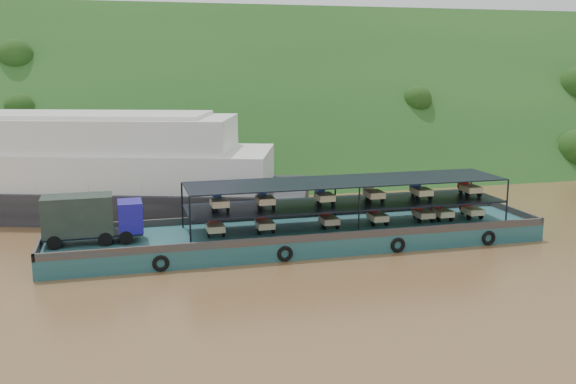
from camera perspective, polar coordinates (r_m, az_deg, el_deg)
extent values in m
plane|color=brown|center=(47.02, 3.30, -4.40)|extent=(160.00, 160.00, 0.00)
cube|color=#163A15|center=(81.24, -4.61, 2.32)|extent=(140.00, 39.60, 39.60)
cube|color=#16474D|center=(45.84, 1.04, -4.02)|extent=(35.00, 7.00, 1.20)
cube|color=#592D19|center=(48.81, -0.04, -2.03)|extent=(35.00, 0.20, 0.50)
cube|color=#592D19|center=(42.47, 2.31, -4.10)|extent=(35.00, 0.20, 0.50)
cube|color=#592D19|center=(52.97, 19.47, -1.62)|extent=(0.20, 7.00, 0.50)
cube|color=#592D19|center=(44.30, -21.21, -4.23)|extent=(0.20, 7.00, 0.50)
torus|color=black|center=(40.88, -11.24, -6.25)|extent=(1.06, 0.26, 1.06)
torus|color=black|center=(42.06, -0.26, -5.52)|extent=(1.06, 0.26, 1.06)
torus|color=black|center=(44.67, 9.75, -4.67)|extent=(1.06, 0.26, 1.06)
torus|color=black|center=(47.94, 17.41, -3.93)|extent=(1.06, 0.26, 1.06)
cylinder|color=black|center=(43.22, -20.06, -4.24)|extent=(0.92, 0.33, 0.92)
cylinder|color=black|center=(45.07, -19.88, -3.60)|extent=(0.92, 0.33, 0.92)
cylinder|color=black|center=(43.06, -15.92, -4.04)|extent=(0.92, 0.33, 0.92)
cylinder|color=black|center=(44.92, -15.92, -3.40)|extent=(0.92, 0.33, 0.92)
cylinder|color=black|center=(43.06, -14.21, -3.94)|extent=(0.92, 0.33, 0.92)
cylinder|color=black|center=(44.92, -14.28, -3.31)|extent=(0.92, 0.33, 0.92)
cube|color=black|center=(43.97, -16.89, -3.59)|extent=(6.25, 2.09, 0.18)
cube|color=navy|center=(43.71, -13.85, -2.09)|extent=(1.59, 2.22, 2.02)
cube|color=black|center=(43.65, -12.85, -1.56)|extent=(0.08, 1.83, 0.82)
cube|color=black|center=(43.69, -18.19, -1.96)|extent=(4.42, 2.25, 2.57)
cube|color=black|center=(46.35, 5.22, -1.02)|extent=(23.00, 5.00, 0.12)
cube|color=black|center=(46.03, 5.26, 0.98)|extent=(23.00, 5.00, 0.08)
cylinder|color=black|center=(41.42, -8.70, -2.62)|extent=(0.12, 0.12, 3.30)
cylinder|color=black|center=(46.26, -9.38, -1.16)|extent=(0.12, 0.12, 3.30)
cylinder|color=black|center=(44.07, 6.33, -1.71)|extent=(0.12, 0.12, 3.30)
cylinder|color=black|center=(48.66, 4.21, -0.42)|extent=(0.12, 0.12, 3.30)
cylinder|color=black|center=(49.34, 18.89, -0.85)|extent=(0.12, 0.12, 3.30)
cylinder|color=black|center=(53.47, 15.95, 0.25)|extent=(0.12, 0.12, 3.30)
cylinder|color=black|center=(45.40, -6.74, -3.13)|extent=(0.12, 0.52, 0.52)
cylinder|color=black|center=(43.61, -7.05, -3.75)|extent=(0.14, 0.52, 0.52)
cylinder|color=black|center=(43.75, -5.75, -3.67)|extent=(0.14, 0.52, 0.52)
cube|color=beige|center=(43.92, -6.48, -3.17)|extent=(1.15, 1.50, 0.44)
cube|color=red|center=(44.98, -6.70, -2.59)|extent=(0.55, 0.80, 0.80)
cube|color=red|center=(44.67, -6.68, -2.02)|extent=(0.50, 0.10, 0.10)
cylinder|color=black|center=(45.99, -2.46, -2.87)|extent=(0.12, 0.52, 0.52)
cylinder|color=black|center=(44.18, -2.59, -3.47)|extent=(0.14, 0.52, 0.52)
cylinder|color=black|center=(44.40, -1.33, -3.39)|extent=(0.14, 0.52, 0.52)
cube|color=beige|center=(44.53, -2.07, -2.90)|extent=(1.15, 1.50, 0.44)
cube|color=red|center=(45.58, -2.39, -2.33)|extent=(0.55, 0.80, 0.80)
cube|color=red|center=(45.27, -2.34, -1.77)|extent=(0.50, 0.10, 0.10)
cylinder|color=black|center=(47.18, 3.11, -2.51)|extent=(0.12, 0.52, 0.52)
cylinder|color=black|center=(45.37, 3.21, -3.08)|extent=(0.14, 0.52, 0.52)
cylinder|color=black|center=(45.68, 4.41, -2.99)|extent=(0.14, 0.52, 0.52)
cube|color=tan|center=(45.76, 3.68, -2.52)|extent=(1.15, 1.50, 0.44)
cube|color=red|center=(46.78, 3.23, -1.98)|extent=(0.55, 0.80, 0.80)
cube|color=red|center=(46.48, 3.32, -1.43)|extent=(0.50, 0.10, 0.10)
cylinder|color=black|center=(48.43, 7.32, -2.22)|extent=(0.12, 0.52, 0.52)
cylinder|color=black|center=(46.63, 7.58, -2.76)|extent=(0.14, 0.52, 0.52)
cylinder|color=black|center=(47.01, 8.71, -2.68)|extent=(0.14, 0.52, 0.52)
cube|color=beige|center=(47.05, 7.99, -2.22)|extent=(1.15, 1.50, 0.44)
cube|color=#AD110B|center=(48.04, 7.47, -1.70)|extent=(0.55, 0.80, 0.80)
cube|color=#AD110B|center=(47.75, 7.58, -1.17)|extent=(0.50, 0.10, 0.10)
cylinder|color=black|center=(49.91, 11.23, -1.94)|extent=(0.12, 0.52, 0.52)
cylinder|color=black|center=(48.12, 11.63, -2.46)|extent=(0.14, 0.52, 0.52)
cylinder|color=black|center=(48.57, 12.68, -2.37)|extent=(0.14, 0.52, 0.52)
cube|color=#C0AF87|center=(48.57, 11.99, -1.93)|extent=(1.15, 1.50, 0.44)
cube|color=red|center=(49.53, 11.40, -1.43)|extent=(0.55, 0.80, 0.80)
cube|color=red|center=(49.25, 11.53, -0.92)|extent=(0.50, 0.10, 0.10)
cylinder|color=black|center=(51.79, 15.26, -1.64)|extent=(0.12, 0.52, 0.52)
cylinder|color=black|center=(50.03, 15.79, -2.13)|extent=(0.14, 0.52, 0.52)
cylinder|color=black|center=(50.54, 16.77, -2.05)|extent=(0.14, 0.52, 0.52)
cube|color=beige|center=(50.50, 16.10, -1.62)|extent=(1.15, 1.50, 0.44)
cube|color=#B90C14|center=(51.42, 15.46, -1.15)|extent=(0.55, 0.80, 0.80)
cube|color=#B90C14|center=(51.15, 15.60, -0.65)|extent=(0.50, 0.10, 0.10)
cylinder|color=black|center=(50.60, 12.83, -1.83)|extent=(0.12, 0.52, 0.52)
cylinder|color=black|center=(48.83, 13.28, -2.33)|extent=(0.14, 0.52, 0.52)
cylinder|color=black|center=(49.30, 14.31, -2.24)|extent=(0.14, 0.52, 0.52)
cube|color=beige|center=(49.29, 13.62, -1.81)|extent=(1.15, 1.50, 0.44)
cube|color=#B90C14|center=(50.23, 13.01, -1.32)|extent=(0.55, 0.80, 0.80)
cube|color=#B90C14|center=(49.95, 13.14, -0.81)|extent=(0.50, 0.10, 0.10)
cylinder|color=black|center=(45.04, -6.38, -0.99)|extent=(0.12, 0.52, 0.52)
cylinder|color=black|center=(43.24, -6.68, -1.52)|extent=(0.14, 0.52, 0.52)
cylinder|color=black|center=(43.38, -5.37, -1.45)|extent=(0.14, 0.52, 0.52)
cube|color=beige|center=(43.57, -6.11, -0.95)|extent=(1.15, 1.50, 0.44)
cube|color=navy|center=(44.64, -6.34, -0.42)|extent=(0.55, 0.80, 0.80)
cube|color=navy|center=(44.35, -6.31, 0.16)|extent=(0.50, 0.10, 0.10)
cylinder|color=black|center=(45.60, -2.45, -0.78)|extent=(0.12, 0.52, 0.52)
cylinder|color=black|center=(43.78, -2.58, -1.29)|extent=(0.14, 0.52, 0.52)
cylinder|color=black|center=(43.99, -1.30, -1.22)|extent=(0.14, 0.52, 0.52)
cube|color=beige|center=(44.14, -2.04, -0.73)|extent=(1.15, 1.50, 0.44)
cube|color=#19429A|center=(45.20, -2.37, -0.21)|extent=(0.55, 0.80, 0.80)
cube|color=#19429A|center=(44.91, -2.32, 0.36)|extent=(0.50, 0.10, 0.10)
cylinder|color=black|center=(46.69, 2.72, -0.49)|extent=(0.12, 0.52, 0.52)
cylinder|color=black|center=(44.86, 2.81, -0.98)|extent=(0.14, 0.52, 0.52)
cylinder|color=black|center=(45.17, 4.02, -0.91)|extent=(0.14, 0.52, 0.52)
cube|color=beige|center=(45.27, 3.28, -0.44)|extent=(1.15, 1.50, 0.44)
cube|color=#1A349C|center=(46.30, 2.84, 0.07)|extent=(0.55, 0.80, 0.80)
cube|color=#1A349C|center=(46.02, 2.92, 0.63)|extent=(0.50, 0.10, 0.10)
cylinder|color=black|center=(47.93, 7.00, -0.25)|extent=(0.12, 0.52, 0.52)
cylinder|color=black|center=(46.12, 7.25, -0.72)|extent=(0.14, 0.52, 0.52)
cylinder|color=black|center=(46.50, 8.39, -0.65)|extent=(0.14, 0.52, 0.52)
cube|color=beige|center=(46.55, 7.67, -0.19)|extent=(1.15, 1.50, 0.44)
cube|color=#BAB484|center=(47.56, 7.15, 0.29)|extent=(0.55, 0.80, 0.80)
cube|color=#BAB484|center=(47.28, 7.25, 0.84)|extent=(0.50, 0.10, 0.10)
cylinder|color=black|center=(49.44, 11.06, -0.02)|extent=(0.12, 0.52, 0.52)
cylinder|color=black|center=(47.64, 11.46, -0.47)|extent=(0.14, 0.52, 0.52)
cylinder|color=black|center=(48.09, 12.52, -0.40)|extent=(0.14, 0.52, 0.52)
cube|color=beige|center=(48.10, 11.82, 0.05)|extent=(1.15, 1.50, 0.44)
cube|color=#1B3BA3|center=(49.08, 11.23, 0.51)|extent=(0.55, 0.80, 0.80)
cube|color=#1B3BA3|center=(48.81, 11.36, 1.04)|extent=(0.50, 0.10, 0.10)
cylinder|color=black|center=(51.31, 15.12, 0.21)|extent=(0.12, 0.52, 0.52)
cylinder|color=black|center=(49.54, 15.65, -0.21)|extent=(0.14, 0.52, 0.52)
cylinder|color=black|center=(50.05, 16.64, -0.15)|extent=(0.14, 0.52, 0.52)
cube|color=beige|center=(50.02, 15.96, 0.28)|extent=(1.15, 1.50, 0.44)
cube|color=#B40E0C|center=(50.96, 15.32, 0.72)|extent=(0.55, 0.80, 0.80)
cube|color=#B40E0C|center=(50.71, 15.46, 1.23)|extent=(0.50, 0.10, 0.10)
cube|color=black|center=(59.14, -19.47, -0.48)|extent=(43.88, 23.66, 2.56)
cube|color=silver|center=(58.66, -19.65, 2.18)|extent=(37.47, 20.62, 2.99)
cube|color=silver|center=(58.30, -19.84, 4.97)|extent=(31.06, 17.57, 2.78)
cube|color=silver|center=(58.16, -19.95, 6.49)|extent=(26.67, 15.21, 0.32)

